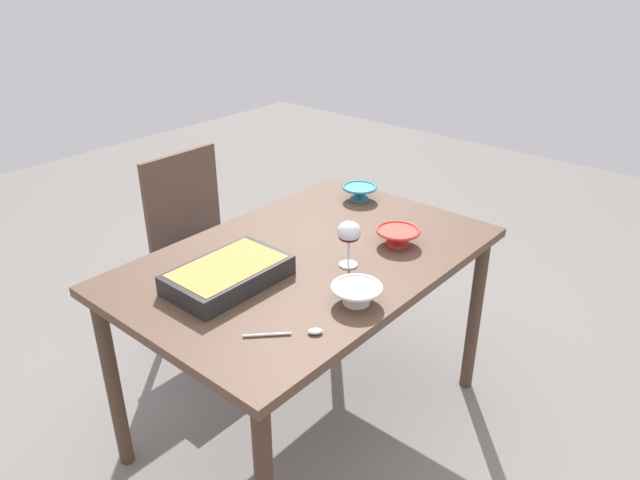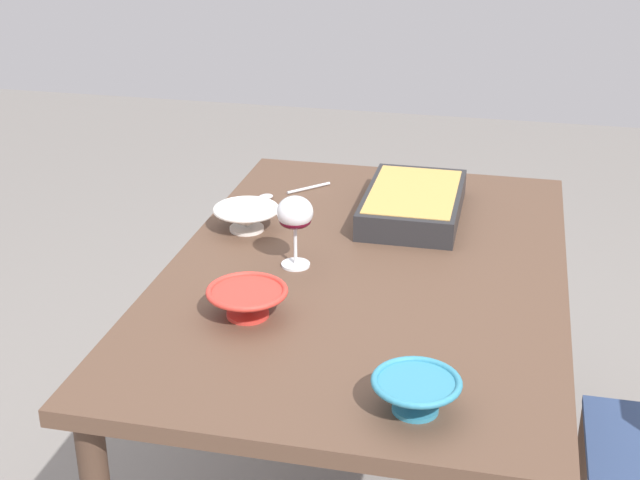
% 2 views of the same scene
% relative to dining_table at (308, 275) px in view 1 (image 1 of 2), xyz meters
% --- Properties ---
extents(ground_plane, '(8.00, 8.00, 0.00)m').
position_rel_dining_table_xyz_m(ground_plane, '(0.00, 0.00, -0.69)').
color(ground_plane, gray).
extents(dining_table, '(1.36, 0.89, 0.78)m').
position_rel_dining_table_xyz_m(dining_table, '(0.00, 0.00, 0.00)').
color(dining_table, brown).
rests_on(dining_table, ground_plane).
extents(chair, '(0.44, 0.42, 0.93)m').
position_rel_dining_table_xyz_m(chair, '(0.14, 0.81, -0.19)').
color(chair, '#334772').
rests_on(chair, ground_plane).
extents(wine_glass, '(0.08, 0.08, 0.17)m').
position_rel_dining_table_xyz_m(wine_glass, '(0.03, -0.16, 0.21)').
color(wine_glass, white).
rests_on(wine_glass, dining_table).
extents(casserole_dish, '(0.40, 0.24, 0.07)m').
position_rel_dining_table_xyz_m(casserole_dish, '(-0.32, 0.06, 0.12)').
color(casserole_dish, '#262628').
rests_on(casserole_dish, dining_table).
extents(mixing_bowl, '(0.15, 0.15, 0.06)m').
position_rel_dining_table_xyz_m(mixing_bowl, '(0.54, 0.18, 0.12)').
color(mixing_bowl, teal).
rests_on(mixing_bowl, dining_table).
extents(small_bowl, '(0.16, 0.16, 0.06)m').
position_rel_dining_table_xyz_m(small_bowl, '(-0.14, -0.33, 0.12)').
color(small_bowl, white).
rests_on(small_bowl, dining_table).
extents(serving_bowl, '(0.17, 0.17, 0.06)m').
position_rel_dining_table_xyz_m(serving_bowl, '(0.28, -0.20, 0.12)').
color(serving_bowl, red).
rests_on(serving_bowl, dining_table).
extents(serving_spoon, '(0.18, 0.17, 0.01)m').
position_rel_dining_table_xyz_m(serving_spoon, '(-0.38, -0.31, 0.09)').
color(serving_spoon, silver).
rests_on(serving_spoon, dining_table).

